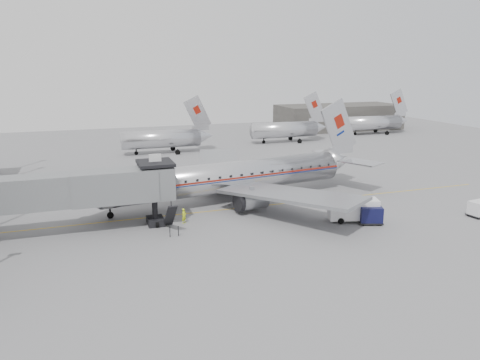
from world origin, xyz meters
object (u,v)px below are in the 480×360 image
(service_van, at_px, (354,210))
(baggage_cart_white, at_px, (479,209))
(baggage_cart_navy, at_px, (371,215))
(airliner, at_px, (233,177))
(ramp_worker, at_px, (184,216))

(service_van, bearing_deg, baggage_cart_white, 4.64)
(service_van, distance_m, baggage_cart_navy, 1.75)
(airliner, height_order, ramp_worker, airliner)
(baggage_cart_navy, bearing_deg, service_van, 151.60)
(service_van, bearing_deg, ramp_worker, -178.92)
(airliner, height_order, baggage_cart_navy, airliner)
(airliner, bearing_deg, ramp_worker, -148.01)
(baggage_cart_navy, relative_size, baggage_cart_white, 1.17)
(airliner, height_order, baggage_cart_white, airliner)
(service_van, distance_m, baggage_cart_white, 13.66)
(airliner, bearing_deg, baggage_cart_navy, -57.93)
(baggage_cart_white, relative_size, ramp_worker, 1.50)
(ramp_worker, bearing_deg, service_van, -55.91)
(airliner, relative_size, baggage_cart_navy, 13.37)
(baggage_cart_white, bearing_deg, ramp_worker, 157.02)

